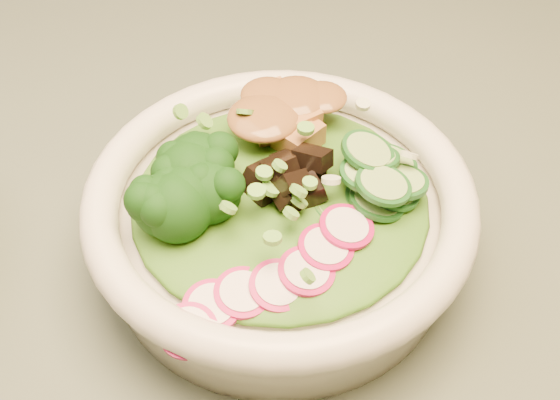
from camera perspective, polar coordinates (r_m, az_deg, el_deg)
dining_table at (r=0.61m, az=-10.08°, el=-12.75°), size 1.20×0.80×0.75m
salad_bowl at (r=0.50m, az=-0.00°, el=-1.47°), size 0.25×0.25×0.07m
lettuce_bed at (r=0.48m, az=-0.00°, el=0.08°), size 0.19×0.19×0.02m
broccoli_florets at (r=0.48m, az=-6.91°, el=0.94°), size 0.08×0.07×0.04m
radish_slices at (r=0.44m, az=0.54°, el=-5.39°), size 0.10×0.05×0.02m
cucumber_slices at (r=0.48m, az=7.13°, el=0.96°), size 0.07×0.07×0.03m
mushroom_heap at (r=0.48m, az=-0.03°, el=2.04°), size 0.07×0.07×0.04m
tofu_cubes at (r=0.52m, az=0.01°, el=5.55°), size 0.09×0.06×0.03m
peanut_sauce at (r=0.51m, az=0.01°, el=6.55°), size 0.06×0.05×0.01m
scallion_garnish at (r=0.47m, az=-0.00°, el=1.88°), size 0.18×0.18×0.02m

